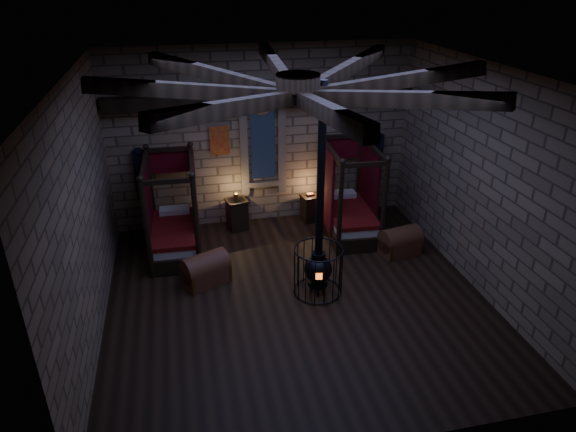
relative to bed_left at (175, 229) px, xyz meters
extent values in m
cube|color=black|center=(2.17, -2.33, -0.52)|extent=(7.00, 7.00, 0.01)
cube|color=#847054|center=(2.17, 1.17, 1.58)|extent=(7.00, 0.02, 4.20)
cube|color=#847054|center=(2.17, -5.83, 1.58)|extent=(7.00, 0.02, 4.20)
cube|color=#847054|center=(-1.33, -2.33, 1.58)|extent=(0.02, 7.00, 4.20)
cube|color=#847054|center=(5.67, -2.33, 1.58)|extent=(0.02, 7.00, 4.20)
cube|color=black|center=(2.17, -2.33, 3.68)|extent=(7.00, 7.00, 0.01)
cube|color=black|center=(2.17, 0.99, 2.53)|extent=(6.86, 0.35, 0.30)
cylinder|color=black|center=(2.17, -2.33, 3.53)|extent=(0.70, 0.70, 0.25)
cube|color=black|center=(2.17, 1.12, 1.38)|extent=(0.55, 0.04, 1.60)
cube|color=maroon|center=(1.17, 1.13, 1.58)|extent=(0.45, 0.03, 0.65)
cube|color=black|center=(-0.63, 1.01, 0.93)|extent=(0.30, 0.10, 1.15)
cube|color=black|center=(4.97, 1.01, 0.93)|extent=(0.30, 0.10, 1.15)
cube|color=black|center=(0.00, -0.08, -0.35)|extent=(1.08, 2.01, 0.34)
cube|color=beige|center=(0.00, -0.08, -0.08)|extent=(0.97, 1.85, 0.21)
cube|color=maroon|center=(0.00, -0.08, 0.05)|extent=(1.02, 1.89, 0.10)
cube|color=beige|center=(0.02, 0.64, 0.15)|extent=(0.68, 0.35, 0.13)
cube|color=#59070F|center=(0.03, 0.90, 1.24)|extent=(1.05, 0.08, 0.52)
cylinder|color=black|center=(-0.51, -1.02, 0.53)|extent=(0.10, 0.10, 2.10)
cylinder|color=black|center=(-0.45, 0.89, 0.53)|extent=(0.10, 0.10, 2.10)
cylinder|color=black|center=(0.45, -1.05, 0.53)|extent=(0.10, 0.10, 2.10)
cylinder|color=black|center=(0.50, 0.86, 0.53)|extent=(0.10, 0.10, 2.10)
cube|color=#59070F|center=(-0.50, 0.22, 0.58)|extent=(0.10, 1.43, 1.86)
cube|color=#59070F|center=(0.51, 0.19, 0.58)|extent=(0.10, 1.43, 1.86)
cube|color=black|center=(3.97, -0.04, -0.35)|extent=(1.16, 2.06, 0.35)
cube|color=beige|center=(3.97, -0.04, -0.08)|extent=(1.03, 1.90, 0.21)
cube|color=maroon|center=(3.97, -0.04, 0.06)|extent=(1.09, 1.94, 0.10)
cube|color=beige|center=(4.01, 0.69, 0.15)|extent=(0.69, 0.38, 0.13)
cube|color=#59070F|center=(4.03, 0.95, 1.26)|extent=(1.06, 0.11, 0.53)
cylinder|color=black|center=(3.43, -0.97, 0.54)|extent=(0.11, 0.11, 2.11)
cylinder|color=black|center=(3.55, 0.95, 0.54)|extent=(0.11, 0.11, 2.11)
cylinder|color=black|center=(4.39, -1.03, 0.54)|extent=(0.11, 0.11, 2.11)
cylinder|color=black|center=(4.50, 0.89, 0.54)|extent=(0.11, 0.11, 2.11)
cube|color=#59070F|center=(3.48, 0.28, 0.59)|extent=(0.15, 1.44, 1.87)
cube|color=#59070F|center=(4.49, 0.21, 0.59)|extent=(0.15, 1.44, 1.87)
cube|color=brown|center=(0.54, -1.44, -0.34)|extent=(1.03, 0.85, 0.37)
cylinder|color=brown|center=(0.54, -1.44, -0.15)|extent=(1.03, 0.85, 0.54)
cube|color=olive|center=(0.17, -1.61, -0.34)|extent=(0.28, 0.53, 0.39)
cube|color=olive|center=(0.91, -1.28, -0.34)|extent=(0.28, 0.53, 0.39)
cube|color=brown|center=(4.76, -1.18, -0.34)|extent=(0.95, 0.69, 0.35)
cylinder|color=brown|center=(4.76, -1.18, -0.16)|extent=(0.95, 0.69, 0.52)
cube|color=olive|center=(4.38, -1.26, -0.34)|extent=(0.16, 0.54, 0.38)
cube|color=olive|center=(5.15, -1.10, -0.34)|extent=(0.16, 0.54, 0.38)
cube|color=black|center=(1.45, 0.72, -0.16)|extent=(0.51, 0.50, 0.72)
cube|color=black|center=(1.45, 0.72, 0.22)|extent=(0.56, 0.54, 0.04)
cylinder|color=olive|center=(1.45, 0.72, 0.32)|extent=(0.10, 0.10, 0.16)
cube|color=black|center=(3.25, 0.78, -0.20)|extent=(0.44, 0.43, 0.63)
cube|color=black|center=(3.25, 0.78, 0.13)|extent=(0.49, 0.47, 0.04)
cube|color=brown|center=(3.25, 0.78, 0.19)|extent=(0.18, 0.15, 0.05)
cylinder|color=black|center=(2.61, -2.25, -0.31)|extent=(0.38, 0.38, 0.09)
sphere|color=black|center=(2.61, -2.25, 0.00)|extent=(0.53, 0.53, 0.53)
cylinder|color=black|center=(2.61, -2.25, 0.29)|extent=(0.26, 0.26, 0.13)
cube|color=#FF5914|center=(2.56, -2.50, 0.00)|extent=(0.13, 0.05, 0.13)
cylinder|color=black|center=(2.61, -2.25, 1.93)|extent=(0.14, 0.14, 3.20)
torus|color=black|center=(2.61, -2.25, -0.48)|extent=(0.94, 0.94, 0.03)
torus|color=black|center=(2.61, -2.25, 0.43)|extent=(0.94, 0.94, 0.03)
camera|label=1|loc=(0.27, -10.21, 5.15)|focal=32.00mm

